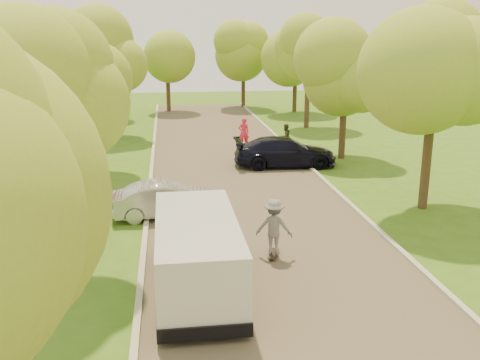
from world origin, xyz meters
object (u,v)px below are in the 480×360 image
street_sign (92,189)px  minivan (197,253)px  person_striped (244,133)px  silver_sedan (166,200)px  longboard (274,254)px  dark_sedan (285,152)px  person_olive (285,137)px  skateboarder (274,227)px

street_sign → minivan: bearing=-55.8°
street_sign → person_striped: 15.43m
minivan → silver_sedan: 6.25m
silver_sedan → longboard: (3.28, -4.27, -0.57)m
silver_sedan → dark_sedan: (6.16, 7.20, 0.10)m
street_sign → silver_sedan: street_sign is taller
minivan → person_striped: (3.91, 18.48, -0.17)m
person_striped → dark_sedan: bearing=105.2°
street_sign → person_olive: (9.60, 12.71, -0.80)m
minivan → person_striped: bearing=77.8°
street_sign → dark_sedan: street_sign is taller
dark_sedan → silver_sedan: bearing=141.9°
street_sign → dark_sedan: bearing=44.6°
silver_sedan → street_sign: bearing=112.6°
minivan → person_striped: 18.89m
longboard → dark_sedan: bearing=-85.6°
person_striped → longboard: bearing=84.3°
person_olive → street_sign: bearing=21.0°
minivan → dark_sedan: size_ratio=1.03×
street_sign → minivan: street_sign is taller
dark_sedan → longboard: dark_sedan is taller
dark_sedan → person_striped: size_ratio=2.94×
longboard → person_olive: (3.82, 15.65, 0.67)m
skateboarder → street_sign: bearing=-8.5°
minivan → silver_sedan: size_ratio=1.34×
skateboarder → person_olive: 16.11m
street_sign → silver_sedan: (2.50, 1.33, -0.89)m
dark_sedan → person_striped: 5.29m
street_sign → person_olive: bearing=52.9°
minivan → person_striped: size_ratio=3.03×
minivan → person_olive: minivan is taller
person_striped → person_olive: (2.39, -0.91, -0.14)m
skateboarder → longboard: bearing=-161.5°
street_sign → dark_sedan: size_ratio=0.41×
longboard → skateboarder: skateboarder is taller
dark_sedan → person_striped: person_striped is taller
street_sign → dark_sedan: (8.66, 8.54, -0.80)m
dark_sedan → person_olive: bearing=-10.3°
silver_sedan → dark_sedan: 9.48m
street_sign → person_olive: size_ratio=1.42×
minivan → longboard: minivan is taller
longboard → person_striped: 16.64m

